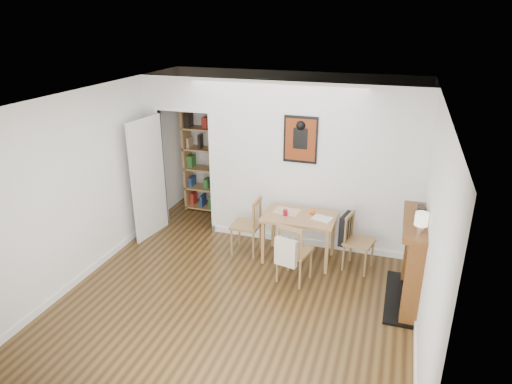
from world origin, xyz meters
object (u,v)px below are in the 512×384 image
(chair_left, at_px, (246,226))
(red_glass, at_px, (285,213))
(ceramic_jar_a, at_px, (421,212))
(orange_fruit, at_px, (312,212))
(fireplace, at_px, (414,259))
(ceramic_jar_b, at_px, (420,208))
(dining_table, at_px, (299,221))
(bookshelf, at_px, (207,159))
(chair_right, at_px, (358,241))
(notebook, at_px, (322,219))
(chair_front, at_px, (294,251))
(mantel_lamp, at_px, (421,220))

(chair_left, relative_size, red_glass, 10.37)
(chair_left, relative_size, ceramic_jar_a, 6.86)
(red_glass, relative_size, orange_fruit, 1.19)
(fireplace, height_order, ceramic_jar_b, ceramic_jar_b)
(dining_table, xyz_separation_m, bookshelf, (-2.07, 1.35, 0.36))
(chair_right, xyz_separation_m, ceramic_jar_a, (0.77, -0.51, 0.79))
(chair_right, bearing_deg, chair_left, -178.76)
(dining_table, height_order, notebook, notebook)
(bookshelf, distance_m, ceramic_jar_b, 4.07)
(bookshelf, xyz_separation_m, fireplace, (3.70, -1.95, -0.38))
(chair_left, distance_m, chair_front, 1.06)
(mantel_lamp, bearing_deg, ceramic_jar_a, 87.87)
(chair_left, distance_m, chair_right, 1.70)
(dining_table, distance_m, bookshelf, 2.50)
(ceramic_jar_b, bearing_deg, red_glass, 171.33)
(dining_table, bearing_deg, orange_fruit, 36.51)
(ceramic_jar_a, bearing_deg, chair_left, 169.08)
(chair_left, bearing_deg, mantel_lamp, -20.35)
(chair_left, height_order, ceramic_jar_b, ceramic_jar_b)
(fireplace, bearing_deg, bookshelf, 152.20)
(chair_right, height_order, notebook, chair_right)
(chair_right, height_order, chair_front, chair_front)
(dining_table, relative_size, bookshelf, 0.53)
(orange_fruit, relative_size, notebook, 0.27)
(chair_front, bearing_deg, red_glass, 116.59)
(chair_front, height_order, fireplace, fireplace)
(chair_left, xyz_separation_m, chair_right, (1.70, 0.04, -0.02))
(dining_table, height_order, chair_front, chair_front)
(dining_table, height_order, chair_left, chair_left)
(dining_table, distance_m, notebook, 0.35)
(chair_right, bearing_deg, ceramic_jar_a, -33.72)
(dining_table, height_order, fireplace, fireplace)
(red_glass, xyz_separation_m, notebook, (0.54, 0.04, -0.04))
(notebook, relative_size, ceramic_jar_a, 2.09)
(bookshelf, relative_size, ceramic_jar_b, 21.57)
(orange_fruit, bearing_deg, mantel_lamp, -36.30)
(chair_right, height_order, orange_fruit, chair_right)
(orange_fruit, bearing_deg, ceramic_jar_a, -23.38)
(notebook, relative_size, mantel_lamp, 1.15)
(chair_left, relative_size, notebook, 3.28)
(chair_right, bearing_deg, red_glass, -177.36)
(red_glass, bearing_deg, chair_front, -63.41)
(dining_table, height_order, mantel_lamp, mantel_lamp)
(chair_right, relative_size, bookshelf, 0.42)
(red_glass, bearing_deg, ceramic_jar_a, -14.09)
(chair_front, xyz_separation_m, fireplace, (1.55, 0.00, 0.16))
(notebook, bearing_deg, mantel_lamp, -36.13)
(chair_left, distance_m, notebook, 1.20)
(chair_front, bearing_deg, ceramic_jar_b, 9.93)
(dining_table, distance_m, orange_fruit, 0.24)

